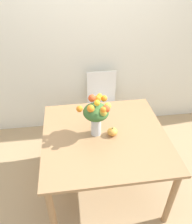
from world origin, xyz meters
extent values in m
plane|color=tan|center=(0.00, 0.00, 0.00)|extent=(12.00, 12.00, 0.00)
cube|color=silver|center=(0.00, 1.21, 1.35)|extent=(8.00, 0.06, 2.70)
cube|color=#9E754C|center=(0.00, 0.00, 0.75)|extent=(1.20, 1.15, 0.03)
cylinder|color=#9E754C|center=(-0.54, -0.51, 0.37)|extent=(0.06, 0.06, 0.73)
cylinder|color=#9E754C|center=(0.54, -0.51, 0.37)|extent=(0.06, 0.06, 0.73)
cylinder|color=#9E754C|center=(-0.54, 0.51, 0.37)|extent=(0.06, 0.06, 0.73)
cylinder|color=#9E754C|center=(0.54, 0.51, 0.37)|extent=(0.06, 0.06, 0.73)
cylinder|color=silver|center=(-0.08, 0.03, 0.87)|extent=(0.10, 0.10, 0.21)
cylinder|color=silver|center=(-0.08, 0.03, 0.81)|extent=(0.09, 0.09, 0.08)
cylinder|color=#38662D|center=(-0.06, 0.03, 0.90)|extent=(0.01, 0.01, 0.26)
cylinder|color=#38662D|center=(-0.08, 0.05, 0.90)|extent=(0.01, 0.01, 0.26)
cylinder|color=#38662D|center=(-0.10, 0.04, 0.90)|extent=(0.01, 0.01, 0.26)
cylinder|color=#38662D|center=(-0.10, 0.02, 0.90)|extent=(0.01, 0.00, 0.26)
cylinder|color=#38662D|center=(-0.08, 0.01, 0.90)|extent=(0.01, 0.01, 0.26)
ellipsoid|color=#38662D|center=(-0.08, 0.03, 1.02)|extent=(0.24, 0.24, 0.14)
sphere|color=yellow|center=(-0.03, 0.14, 1.13)|extent=(0.05, 0.05, 0.05)
sphere|color=orange|center=(0.01, 0.14, 1.09)|extent=(0.06, 0.06, 0.06)
sphere|color=orange|center=(-0.04, -0.08, 1.12)|extent=(0.05, 0.05, 0.05)
sphere|color=yellow|center=(0.02, 0.03, 1.08)|extent=(0.06, 0.06, 0.06)
sphere|color=orange|center=(-0.23, 0.03, 1.07)|extent=(0.06, 0.06, 0.06)
sphere|color=orange|center=(-0.14, -0.04, 1.11)|extent=(0.07, 0.07, 0.07)
sphere|color=#AD9E33|center=(-0.03, -0.04, 1.06)|extent=(0.07, 0.07, 0.07)
sphere|color=#AD9E33|center=(-0.03, -0.04, 1.07)|extent=(0.06, 0.06, 0.06)
sphere|color=orange|center=(-0.06, 0.11, 1.11)|extent=(0.07, 0.07, 0.07)
sphere|color=#D64C23|center=(0.00, -0.02, 1.09)|extent=(0.07, 0.07, 0.07)
sphere|color=#D64C23|center=(-0.11, 0.08, 1.14)|extent=(0.07, 0.07, 0.07)
sphere|color=yellow|center=(-0.08, 0.01, 1.13)|extent=(0.05, 0.05, 0.05)
ellipsoid|color=gold|center=(0.07, -0.01, 0.80)|extent=(0.10, 0.10, 0.08)
cylinder|color=brown|center=(0.07, -0.01, 0.85)|extent=(0.01, 0.01, 0.02)
cube|color=white|center=(0.13, 0.86, 0.44)|extent=(0.42, 0.42, 0.02)
cylinder|color=white|center=(-0.04, 0.69, 0.21)|extent=(0.04, 0.04, 0.43)
cylinder|color=white|center=(0.30, 0.69, 0.21)|extent=(0.04, 0.04, 0.43)
cylinder|color=white|center=(-0.04, 1.03, 0.21)|extent=(0.04, 0.04, 0.43)
cylinder|color=white|center=(0.30, 1.03, 0.21)|extent=(0.04, 0.04, 0.43)
cube|color=white|center=(0.13, 1.06, 0.68)|extent=(0.40, 0.02, 0.48)
camera|label=1|loc=(-0.30, -1.56, 2.18)|focal=35.00mm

